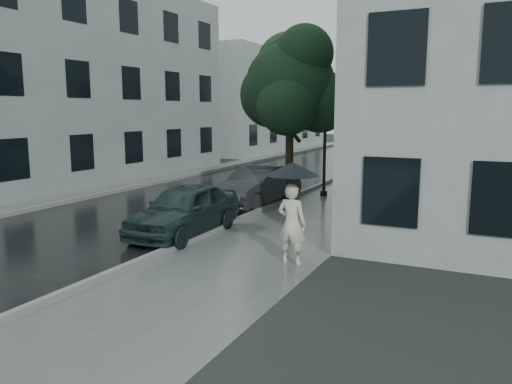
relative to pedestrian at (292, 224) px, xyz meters
The scene contains 15 objects.
ground 1.74m from the pedestrian, 159.90° to the right, with size 120.00×120.00×0.00m, color black.
sidewalk 11.58m from the pedestrian, 95.72° to the left, with size 3.50×60.00×0.01m, color slate.
kerb_near 11.90m from the pedestrian, 104.52° to the left, with size 0.15×60.00×0.15m, color slate.
asphalt_road 13.22m from the pedestrian, 119.41° to the left, with size 6.85×60.00×0.00m, color black.
kerb_far 15.24m from the pedestrian, 130.97° to the left, with size 0.15×60.00×0.15m, color slate.
sidewalk_far 15.86m from the pedestrian, 133.50° to the left, with size 1.70×60.00×0.01m, color #4C5451.
building_near 19.75m from the pedestrian, 77.90° to the left, with size 7.02×36.00×9.00m.
building_far_a 17.35m from the pedestrian, 153.73° to the left, with size 7.02×20.00×9.50m.
building_far_b 33.31m from the pedestrian, 117.23° to the left, with size 7.02×18.00×8.00m.
pedestrian is the anchor object (origin of this frame).
umbrella 1.21m from the pedestrian, 56.74° to the right, with size 1.56×1.56×1.36m.
street_tree 8.33m from the pedestrian, 111.79° to the left, with size 4.22×3.84×6.26m.
lamp_post 9.37m from the pedestrian, 104.29° to the left, with size 0.85×0.32×5.41m.
car_near 3.82m from the pedestrian, 160.79° to the left, with size 1.61×4.01×1.37m, color #1B2F2E.
car_far 7.01m from the pedestrian, 121.32° to the left, with size 1.46×4.18×1.38m, color #242829.
Camera 1 is at (5.25, -9.36, 3.34)m, focal length 35.00 mm.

